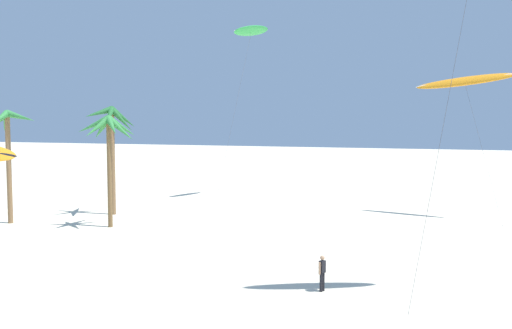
# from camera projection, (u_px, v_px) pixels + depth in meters

# --- Properties ---
(palm_tree_0) EXTENTS (3.88, 4.08, 8.47)m
(palm_tree_0) POSITION_uv_depth(u_px,v_px,m) (8.00, 132.00, 43.99)
(palm_tree_0) COLOR olive
(palm_tree_0) RESTS_ON ground
(palm_tree_1) EXTENTS (4.37, 4.48, 8.82)m
(palm_tree_1) POSITION_uv_depth(u_px,v_px,m) (111.00, 125.00, 47.97)
(palm_tree_1) COLOR olive
(palm_tree_1) RESTS_ON ground
(palm_tree_2) EXTENTS (4.33, 4.55, 8.08)m
(palm_tree_2) POSITION_uv_depth(u_px,v_px,m) (109.00, 133.00, 42.46)
(palm_tree_2) COLOR brown
(palm_tree_2) RESTS_ON ground
(flying_kite_0) EXTENTS (3.08, 11.95, 17.11)m
(flying_kite_0) POSITION_uv_depth(u_px,v_px,m) (251.00, 31.00, 57.29)
(flying_kite_0) COLOR green
(flying_kite_0) RESTS_ON ground
(flying_kite_3) EXTENTS (7.68, 5.71, 11.60)m
(flying_kite_3) POSITION_uv_depth(u_px,v_px,m) (465.00, 81.00, 46.57)
(flying_kite_3) COLOR orange
(flying_kite_3) RESTS_ON ground
(person_near_right) EXTENTS (0.30, 0.48, 1.66)m
(person_near_right) POSITION_uv_depth(u_px,v_px,m) (322.00, 272.00, 27.03)
(person_near_right) COLOR black
(person_near_right) RESTS_ON ground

